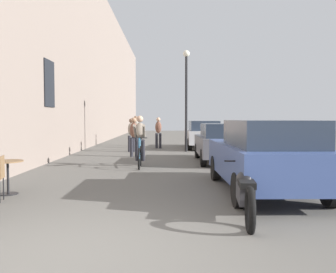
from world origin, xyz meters
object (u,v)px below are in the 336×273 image
parked_car_nearest (265,155)px  parked_motorcycle (245,193)px  pedestrian_near (134,135)px  cafe_table_mid (8,170)px  pedestrian_far (158,131)px  cyclist_on_bicycle (140,143)px  parked_car_second (221,142)px  pedestrian_mid (131,133)px  street_lamp (186,88)px  parked_car_third (203,134)px  pedestrian_furthest (136,129)px

parked_car_nearest → parked_motorcycle: bearing=-113.2°
pedestrian_near → parked_car_nearest: 8.19m
cafe_table_mid → pedestrian_far: pedestrian_far is taller
cyclist_on_bicycle → parked_car_second: size_ratio=0.44×
pedestrian_near → pedestrian_mid: 2.33m
street_lamp → parked_motorcycle: (0.29, -11.86, -2.70)m
cyclist_on_bicycle → parked_motorcycle: (2.15, -6.26, -0.41)m
parked_car_third → parked_motorcycle: 13.79m
pedestrian_far → street_lamp: (1.39, -1.97, 2.16)m
parked_car_second → parked_motorcycle: (-0.75, -7.55, -0.34)m
cafe_table_mid → street_lamp: (4.36, 9.99, 2.59)m
pedestrian_mid → pedestrian_furthest: bearing=91.7°
cafe_table_mid → cyclist_on_bicycle: 5.06m
pedestrian_furthest → parked_car_third: pedestrian_furthest is taller
cafe_table_mid → pedestrian_near: size_ratio=0.43×
pedestrian_mid → parked_car_nearest: (3.81, -9.71, -0.09)m
parked_car_third → pedestrian_near: bearing=-127.6°
pedestrian_furthest → parked_motorcycle: (3.06, -15.69, -0.59)m
pedestrian_near → pedestrian_furthest: size_ratio=0.94×
pedestrian_furthest → street_lamp: bearing=-54.1°
parked_car_nearest → parked_car_third: size_ratio=1.06×
parked_motorcycle → street_lamp: bearing=91.4°
pedestrian_furthest → pedestrian_mid: bearing=-88.3°
cyclist_on_bicycle → parked_car_third: (2.87, 7.51, -0.04)m
pedestrian_near → cyclist_on_bicycle: bearing=-81.6°
pedestrian_mid → parked_car_second: bearing=-48.6°
pedestrian_near → parked_car_third: bearing=52.4°
cafe_table_mid → pedestrian_near: pedestrian_near is taller
pedestrian_near → parked_car_second: bearing=-29.2°
pedestrian_far → parked_car_third: (2.40, -0.06, -0.17)m
parked_motorcycle → pedestrian_mid: bearing=104.1°
cafe_table_mid → parked_car_nearest: bearing=1.6°
pedestrian_furthest → parked_car_third: size_ratio=0.42×
parked_motorcycle → pedestrian_far: bearing=96.9°
pedestrian_mid → street_lamp: street_lamp is taller
pedestrian_furthest → parked_car_nearest: 14.22m
parked_car_second → parked_motorcycle: parked_car_second is taller
cafe_table_mid → parked_motorcycle: size_ratio=0.34×
cafe_table_mid → parked_car_third: bearing=65.7°
parked_car_second → parked_motorcycle: bearing=-95.7°
pedestrian_near → cafe_table_mid: bearing=-105.0°
cafe_table_mid → pedestrian_near: 7.84m
street_lamp → parked_car_third: 3.18m
pedestrian_near → pedestrian_furthest: 6.27m
cyclist_on_bicycle → parked_motorcycle: 6.63m
pedestrian_mid → parked_car_nearest: pedestrian_mid is taller
street_lamp → pedestrian_mid: bearing=-177.3°
pedestrian_far → parked_car_second: bearing=-68.8°
pedestrian_furthest → parked_car_second: 8.99m
pedestrian_far → cafe_table_mid: bearing=-103.9°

